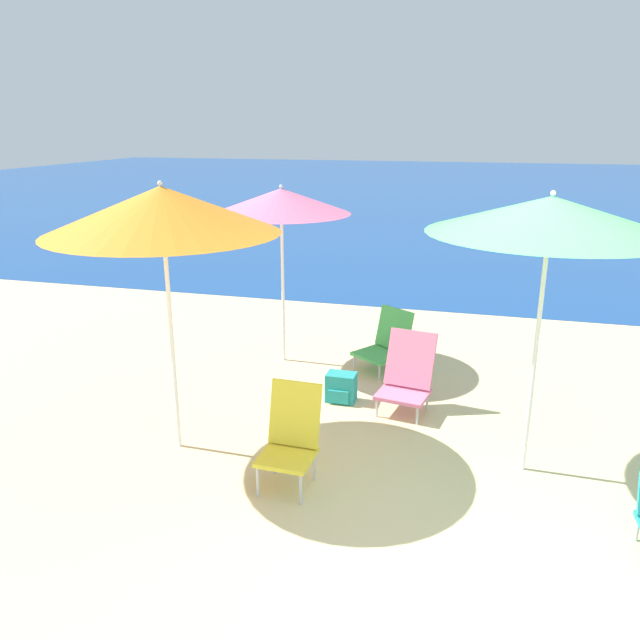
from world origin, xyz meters
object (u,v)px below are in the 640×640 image
beach_umbrella_orange (162,210)px  beach_chair_yellow (291,434)px  backpack_teal (341,388)px  beach_chair_pink (407,374)px  beach_umbrella_pink (281,201)px  beach_chair_green (387,342)px  beach_umbrella_green (551,215)px

beach_umbrella_orange → beach_chair_yellow: 2.05m
beach_umbrella_orange → backpack_teal: size_ratio=7.74×
beach_umbrella_orange → backpack_teal: 2.63m
beach_chair_yellow → beach_chair_pink: 1.74m
beach_umbrella_pink → backpack_teal: beach_umbrella_pink is taller
beach_chair_yellow → beach_chair_green: bearing=84.8°
beach_chair_green → backpack_teal: size_ratio=2.42×
beach_umbrella_pink → beach_chair_green: 2.02m
beach_umbrella_orange → backpack_teal: bearing=47.8°
beach_chair_yellow → backpack_teal: bearing=91.0°
beach_umbrella_pink → beach_chair_yellow: size_ratio=2.59×
beach_umbrella_orange → beach_chair_pink: size_ratio=2.99×
beach_chair_pink → beach_chair_yellow: bearing=-104.5°
beach_chair_green → beach_chair_pink: beach_chair_pink is taller
beach_umbrella_green → beach_chair_pink: size_ratio=2.94×
beach_chair_green → beach_chair_yellow: (-0.34, -2.61, 0.09)m
beach_umbrella_pink → beach_chair_green: (1.25, 0.04, -1.59)m
beach_umbrella_orange → beach_chair_green: size_ratio=3.19×
backpack_teal → beach_umbrella_pink: bearing=134.1°
beach_chair_pink → backpack_teal: size_ratio=2.59×
beach_umbrella_green → beach_chair_pink: beach_umbrella_green is taller
beach_chair_pink → beach_chair_green: bearing=119.6°
beach_umbrella_pink → beach_chair_green: bearing=2.0°
beach_chair_pink → beach_umbrella_orange: bearing=-135.4°
beach_umbrella_pink → beach_chair_green: size_ratio=2.88×
beach_umbrella_orange → beach_chair_pink: 2.85m
beach_umbrella_green → beach_chair_yellow: bearing=-159.5°
beach_umbrella_green → beach_umbrella_pink: bearing=145.2°
beach_umbrella_green → beach_chair_pink: (-1.10, 0.91, -1.74)m
beach_umbrella_green → beach_chair_yellow: (-1.81, -0.68, -1.69)m
beach_umbrella_green → beach_umbrella_orange: bearing=-172.6°
beach_chair_yellow → beach_umbrella_pink: bearing=111.7°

